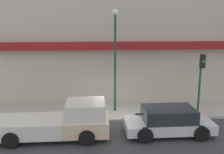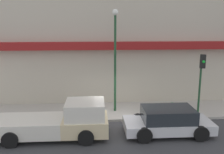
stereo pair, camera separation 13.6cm
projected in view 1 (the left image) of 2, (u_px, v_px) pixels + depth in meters
name	position (u px, v px, depth m)	size (l,w,h in m)	color
ground_plane	(117.00, 122.00, 14.19)	(80.00, 80.00, 0.00)	#38383A
sidewalk	(114.00, 111.00, 15.74)	(36.00, 3.22, 0.14)	#ADA89E
building	(111.00, 31.00, 17.74)	(19.80, 3.80, 10.01)	#BCB29E
pickup_truck	(60.00, 122.00, 12.11)	(5.46, 2.14, 1.79)	beige
parked_car	(168.00, 121.00, 12.53)	(4.37, 2.07, 1.37)	silver
fire_hydrant	(172.00, 108.00, 15.14)	(0.19, 0.19, 0.69)	#196633
street_lamp	(115.00, 50.00, 14.84)	(0.36, 0.36, 6.16)	#1E4728
traffic_light	(201.00, 73.00, 14.68)	(0.28, 0.42, 3.59)	#1E4728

